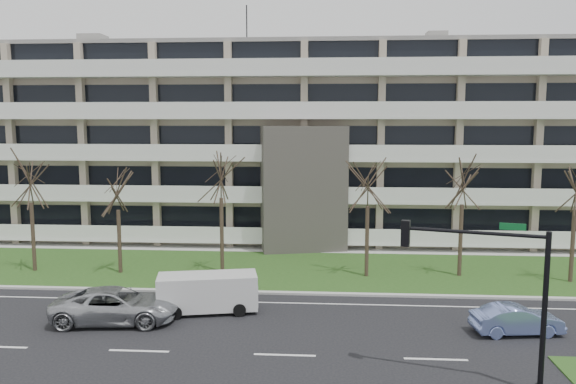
# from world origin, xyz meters

# --- Properties ---
(ground) EXTENTS (160.00, 160.00, 0.00)m
(ground) POSITION_xyz_m (0.00, 0.00, 0.00)
(ground) COLOR black
(ground) RESTS_ON ground
(grass_verge) EXTENTS (90.00, 10.00, 0.06)m
(grass_verge) POSITION_xyz_m (0.00, 13.00, 0.03)
(grass_verge) COLOR #1E4416
(grass_verge) RESTS_ON ground
(curb) EXTENTS (90.00, 0.35, 0.12)m
(curb) POSITION_xyz_m (0.00, 8.00, 0.06)
(curb) COLOR #B2B2AD
(curb) RESTS_ON ground
(sidewalk) EXTENTS (90.00, 2.00, 0.08)m
(sidewalk) POSITION_xyz_m (0.00, 18.50, 0.04)
(sidewalk) COLOR #B2B2AD
(sidewalk) RESTS_ON ground
(lane_edge_line) EXTENTS (90.00, 0.12, 0.01)m
(lane_edge_line) POSITION_xyz_m (0.00, 6.50, 0.01)
(lane_edge_line) COLOR white
(lane_edge_line) RESTS_ON ground
(apartment_building) EXTENTS (60.50, 15.10, 18.75)m
(apartment_building) POSITION_xyz_m (-0.01, 25.32, 7.61)
(apartment_building) COLOR #B9A890
(apartment_building) RESTS_ON ground
(silver_pickup) EXTENTS (5.96, 3.16, 1.60)m
(silver_pickup) POSITION_xyz_m (-8.17, 3.23, 0.80)
(silver_pickup) COLOR #A8ABAF
(silver_pickup) RESTS_ON ground
(blue_sedan) EXTENTS (4.06, 1.88, 1.29)m
(blue_sedan) POSITION_xyz_m (10.07, 2.99, 0.64)
(blue_sedan) COLOR #798DD2
(blue_sedan) RESTS_ON ground
(white_van) EXTENTS (5.10, 2.73, 1.87)m
(white_van) POSITION_xyz_m (-4.11, 4.93, 1.12)
(white_van) COLOR silver
(white_van) RESTS_ON ground
(traffic_signal) EXTENTS (4.93, 1.67, 5.91)m
(traffic_signal) POSITION_xyz_m (7.46, -2.08, 3.82)
(traffic_signal) COLOR black
(traffic_signal) RESTS_ON ground
(tree_1) EXTENTS (3.87, 3.87, 7.75)m
(tree_1) POSITION_xyz_m (-16.57, 11.59, 6.03)
(tree_1) COLOR #382B21
(tree_1) RESTS_ON ground
(tree_2) EXTENTS (3.54, 3.54, 7.08)m
(tree_2) POSITION_xyz_m (-11.05, 11.50, 5.50)
(tree_2) COLOR #382B21
(tree_2) RESTS_ON ground
(tree_3) EXTENTS (4.18, 4.18, 8.36)m
(tree_3) POSITION_xyz_m (-4.79, 12.10, 6.50)
(tree_3) COLOR #382B21
(tree_3) RESTS_ON ground
(tree_4) EXTENTS (3.87, 3.87, 7.73)m
(tree_4) POSITION_xyz_m (4.09, 11.73, 6.01)
(tree_4) COLOR #382B21
(tree_4) RESTS_ON ground
(tree_5) EXTENTS (3.94, 3.94, 7.88)m
(tree_5) POSITION_xyz_m (9.71, 12.20, 6.12)
(tree_5) COLOR #382B21
(tree_5) RESTS_ON ground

